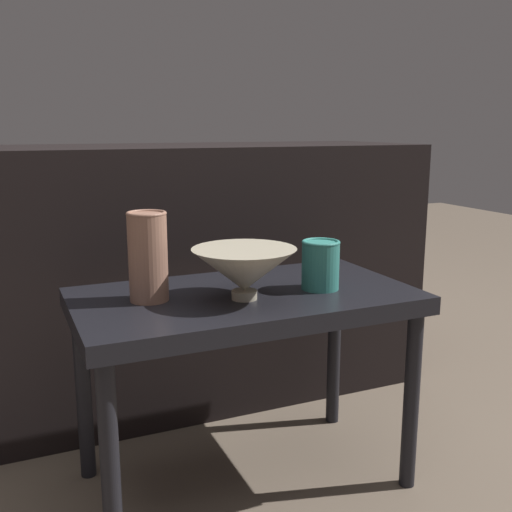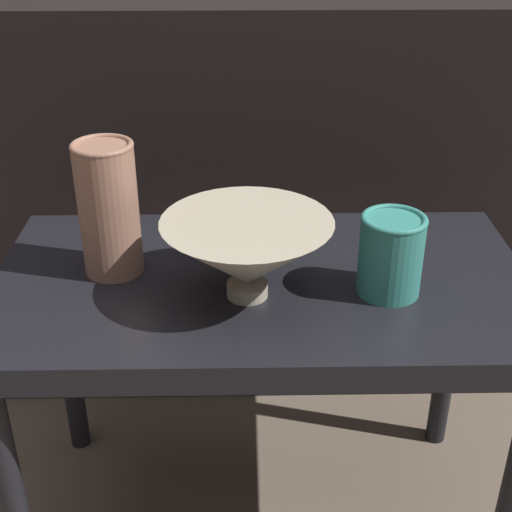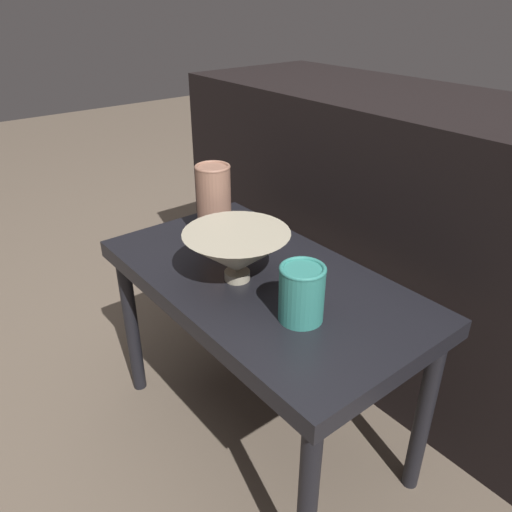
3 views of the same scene
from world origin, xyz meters
name	(u,v)px [view 2 (image 2 of 3)]	position (x,y,z in m)	size (l,w,h in m)	color
ground_plane	(261,510)	(0.00, 0.00, 0.00)	(8.00, 8.00, 0.00)	#6B5B4C
table	(262,310)	(0.00, 0.00, 0.41)	(0.75, 0.41, 0.46)	black
couch_backdrop	(255,178)	(0.00, 0.55, 0.39)	(1.49, 0.50, 0.77)	black
bowl	(247,253)	(-0.02, -0.05, 0.53)	(0.22, 0.22, 0.11)	#B2A88E
vase_textured_left	(108,208)	(-0.21, 0.02, 0.56)	(0.08, 0.08, 0.19)	#996B56
vase_colorful_right	(391,254)	(0.17, -0.04, 0.52)	(0.09, 0.09, 0.11)	teal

